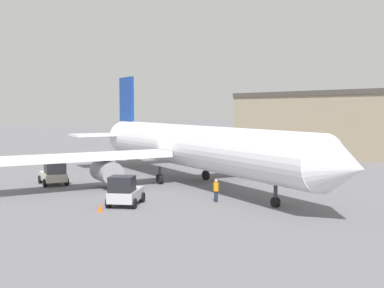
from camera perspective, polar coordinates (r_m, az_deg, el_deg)
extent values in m
plane|color=slate|center=(43.82, 0.00, -4.79)|extent=(400.00, 400.00, 0.00)
cylinder|color=white|center=(43.41, 0.00, -0.25)|extent=(32.75, 8.58, 3.79)
cone|color=white|center=(29.40, 17.51, -2.58)|extent=(3.55, 4.13, 3.72)
cone|color=white|center=(60.01, -8.74, 0.94)|extent=(4.66, 4.18, 3.60)
cube|color=white|center=(50.42, 8.94, -0.44)|extent=(5.38, 16.39, 0.50)
cube|color=white|center=(41.05, -13.31, -1.55)|extent=(5.38, 16.39, 0.50)
cylinder|color=#939399|center=(49.07, 6.72, -2.11)|extent=(3.63, 2.37, 1.89)
cylinder|color=#939399|center=(41.95, -10.11, -3.23)|extent=(3.63, 2.37, 1.89)
cube|color=navy|center=(57.28, -7.77, 5.27)|extent=(3.62, 0.89, 5.15)
cube|color=white|center=(59.04, -3.97, 1.29)|extent=(4.05, 5.01, 0.24)
cube|color=white|center=(55.92, -11.69, 1.05)|extent=(4.05, 5.01, 0.24)
cylinder|color=#38383D|center=(34.16, 9.87, -6.08)|extent=(0.28, 0.28, 1.58)
cylinder|color=black|center=(34.24, 9.86, -6.81)|extent=(0.74, 0.45, 0.70)
cylinder|color=#38383D|center=(43.99, -3.85, -3.72)|extent=(0.28, 0.28, 1.58)
cylinder|color=black|center=(44.04, -3.85, -4.16)|extent=(0.94, 0.48, 0.90)
cylinder|color=#38383D|center=(46.34, 1.65, -3.31)|extent=(0.28, 0.28, 1.58)
cylinder|color=black|center=(46.38, 1.65, -3.73)|extent=(0.94, 0.48, 0.90)
cylinder|color=#1E2338|center=(35.64, 2.86, -6.23)|extent=(0.27, 0.27, 0.81)
cylinder|color=orange|center=(35.51, 2.87, -5.08)|extent=(0.37, 0.37, 0.64)
sphere|color=tan|center=(35.44, 2.87, -4.39)|extent=(0.23, 0.23, 0.23)
cube|color=#B2B2B7|center=(34.72, -7.84, -5.98)|extent=(3.62, 3.68, 0.76)
cube|color=black|center=(33.68, -8.30, -4.70)|extent=(2.20, 2.19, 1.09)
cylinder|color=black|center=(33.95, -9.87, -6.89)|extent=(0.70, 0.71, 0.72)
cylinder|color=black|center=(33.44, -6.90, -7.03)|extent=(0.70, 0.71, 0.72)
cylinder|color=black|center=(36.15, -8.71, -6.20)|extent=(0.70, 0.71, 0.72)
cylinder|color=black|center=(35.66, -5.91, -6.31)|extent=(0.70, 0.71, 0.72)
cube|color=beige|center=(45.40, -16.14, -3.70)|extent=(3.66, 2.48, 0.74)
cube|color=black|center=(44.37, -15.92, -2.71)|extent=(1.77, 1.93, 1.05)
cube|color=#333333|center=(45.87, -16.31, -2.41)|extent=(2.30, 1.68, 0.80)
cylinder|color=black|center=(44.14, -17.02, -4.43)|extent=(0.78, 0.42, 0.74)
cylinder|color=black|center=(44.50, -14.65, -4.31)|extent=(0.78, 0.42, 0.74)
cylinder|color=black|center=(46.43, -17.54, -4.02)|extent=(0.78, 0.42, 0.74)
cylinder|color=black|center=(46.78, -15.28, -3.91)|extent=(0.78, 0.42, 0.74)
cone|color=#EF590F|center=(32.82, -10.83, -7.44)|extent=(0.36, 0.36, 0.55)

